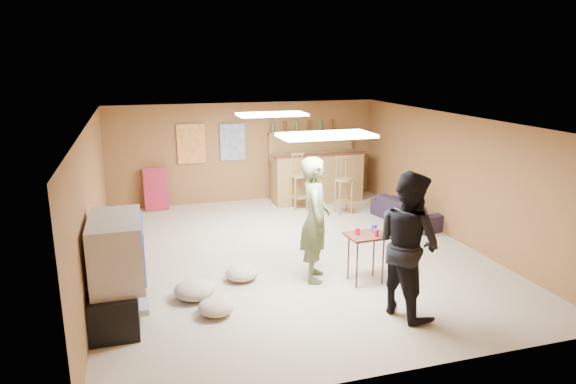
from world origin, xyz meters
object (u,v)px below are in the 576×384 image
object	(u,v)px
sofa	(408,210)
person_black	(408,244)
person_olive	(315,219)
tray_table	(366,258)
tv_body	(117,250)
bar_counter	(317,177)

from	to	relation	value
sofa	person_black	bearing A→B (deg)	137.89
person_olive	sofa	distance (m)	3.42
tray_table	person_black	bearing A→B (deg)	-84.74
tv_body	sofa	distance (m)	5.93
bar_counter	tv_body	bearing A→B (deg)	-133.00
sofa	tray_table	bearing A→B (deg)	127.21
bar_counter	sofa	world-z (taller)	bar_counter
bar_counter	person_olive	xyz separation A→B (m)	(-1.47, -4.01, 0.36)
person_black	tray_table	distance (m)	1.13
bar_counter	sofa	xyz separation A→B (m)	(1.20, -1.98, -0.31)
bar_counter	sofa	size ratio (longest dim) A/B	1.24
person_black	sofa	size ratio (longest dim) A/B	1.13
person_olive	tray_table	distance (m)	0.91
person_black	tv_body	bearing A→B (deg)	59.99
tv_body	tray_table	size ratio (longest dim) A/B	1.53
tray_table	sofa	bearing A→B (deg)	49.22
tv_body	person_olive	distance (m)	2.72
bar_counter	tray_table	world-z (taller)	bar_counter
sofa	tray_table	size ratio (longest dim) A/B	2.25
bar_counter	person_black	distance (m)	5.36
tv_body	person_black	bearing A→B (deg)	-13.97
person_black	sofa	xyz separation A→B (m)	(1.92, 3.32, -0.68)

